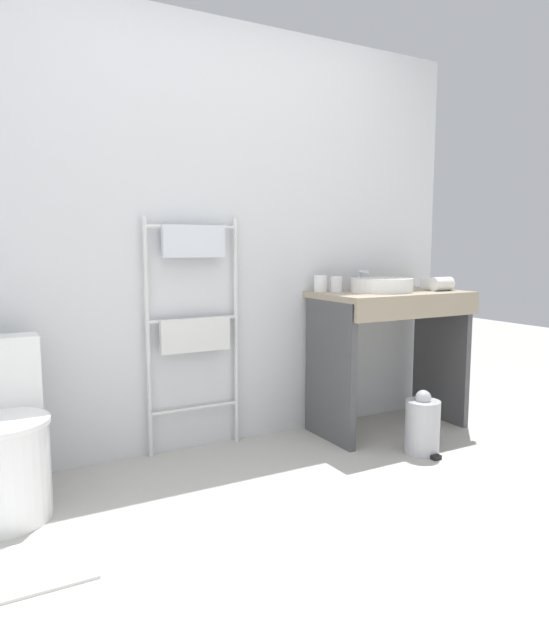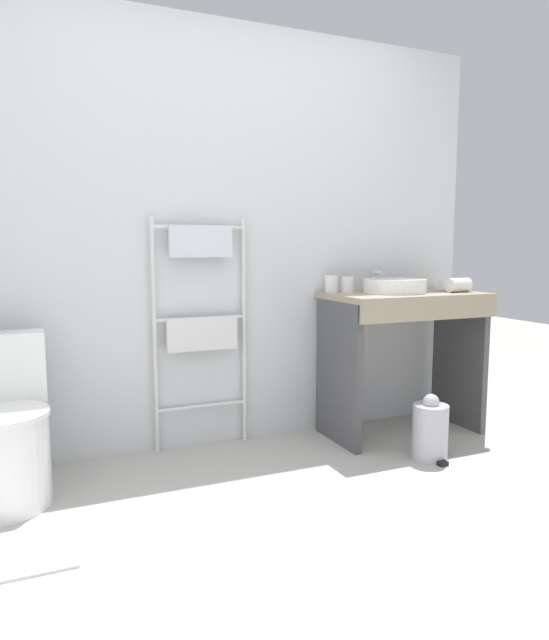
{
  "view_description": "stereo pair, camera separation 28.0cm",
  "coord_description": "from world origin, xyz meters",
  "px_view_note": "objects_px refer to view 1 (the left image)",
  "views": [
    {
      "loc": [
        -1.25,
        -1.48,
        1.13
      ],
      "look_at": [
        0.1,
        0.95,
        0.77
      ],
      "focal_mm": 32.0,
      "sensor_mm": 36.0,
      "label": 1
    },
    {
      "loc": [
        -1.0,
        -1.61,
        1.13
      ],
      "look_at": [
        0.1,
        0.95,
        0.77
      ],
      "focal_mm": 32.0,
      "sensor_mm": 36.0,
      "label": 2
    }
  ],
  "objects_px": {
    "cup_near_wall": "(321,284)",
    "trash_bin": "(422,426)",
    "cup_near_edge": "(336,284)",
    "hair_dryer": "(441,284)",
    "towel_radiator": "(194,305)",
    "sink_basin": "(382,285)"
  },
  "relations": [
    {
      "from": "hair_dryer",
      "to": "trash_bin",
      "type": "xyz_separation_m",
      "value": [
        -0.45,
        -0.34,
        -0.75
      ]
    },
    {
      "from": "towel_radiator",
      "to": "cup_near_edge",
      "type": "distance_m",
      "value": 0.89
    },
    {
      "from": "cup_near_edge",
      "to": "hair_dryer",
      "type": "xyz_separation_m",
      "value": [
        0.63,
        -0.23,
        -0.0
      ]
    },
    {
      "from": "cup_near_wall",
      "to": "cup_near_edge",
      "type": "height_order",
      "value": "cup_near_wall"
    },
    {
      "from": "hair_dryer",
      "to": "sink_basin",
      "type": "bearing_deg",
      "value": 164.52
    },
    {
      "from": "towel_radiator",
      "to": "sink_basin",
      "type": "height_order",
      "value": "towel_radiator"
    },
    {
      "from": "sink_basin",
      "to": "hair_dryer",
      "type": "relative_size",
      "value": 1.98
    },
    {
      "from": "towel_radiator",
      "to": "cup_near_edge",
      "type": "xyz_separation_m",
      "value": [
        0.88,
        -0.08,
        0.09
      ]
    },
    {
      "from": "trash_bin",
      "to": "sink_basin",
      "type": "bearing_deg",
      "value": 81.96
    },
    {
      "from": "towel_radiator",
      "to": "cup_near_edge",
      "type": "height_order",
      "value": "towel_radiator"
    },
    {
      "from": "cup_near_edge",
      "to": "trash_bin",
      "type": "relative_size",
      "value": 0.26
    },
    {
      "from": "cup_near_edge",
      "to": "trash_bin",
      "type": "bearing_deg",
      "value": -72.43
    },
    {
      "from": "sink_basin",
      "to": "trash_bin",
      "type": "xyz_separation_m",
      "value": [
        -0.06,
        -0.45,
        -0.75
      ]
    },
    {
      "from": "hair_dryer",
      "to": "cup_near_wall",
      "type": "bearing_deg",
      "value": 158.83
    },
    {
      "from": "sink_basin",
      "to": "cup_near_edge",
      "type": "distance_m",
      "value": 0.28
    },
    {
      "from": "trash_bin",
      "to": "hair_dryer",
      "type": "bearing_deg",
      "value": 37.35
    },
    {
      "from": "towel_radiator",
      "to": "sink_basin",
      "type": "xyz_separation_m",
      "value": [
        1.13,
        -0.21,
        0.09
      ]
    },
    {
      "from": "cup_near_edge",
      "to": "hair_dryer",
      "type": "bearing_deg",
      "value": -20.37
    },
    {
      "from": "cup_near_wall",
      "to": "trash_bin",
      "type": "distance_m",
      "value": 1.01
    },
    {
      "from": "sink_basin",
      "to": "hair_dryer",
      "type": "height_order",
      "value": "hair_dryer"
    },
    {
      "from": "sink_basin",
      "to": "cup_near_edge",
      "type": "relative_size",
      "value": 3.98
    },
    {
      "from": "cup_near_wall",
      "to": "cup_near_edge",
      "type": "xyz_separation_m",
      "value": [
        0.08,
        -0.04,
        -0.0
      ]
    }
  ]
}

